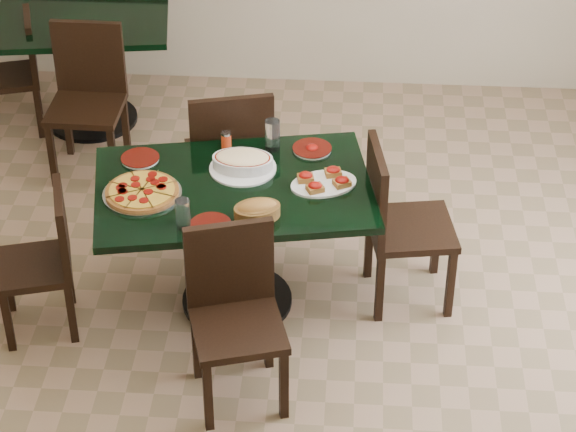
# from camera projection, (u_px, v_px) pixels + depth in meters

# --- Properties ---
(floor) EXTENTS (5.50, 5.50, 0.00)m
(floor) POSITION_uv_depth(u_px,v_px,m) (302.00, 337.00, 5.78)
(floor) COLOR #86674D
(floor) RESTS_ON ground
(main_table) EXTENTS (1.51, 1.12, 0.75)m
(main_table) POSITION_uv_depth(u_px,v_px,m) (234.00, 215.00, 5.68)
(main_table) COLOR black
(main_table) RESTS_ON floor
(back_table) EXTENTS (1.20, 0.94, 0.75)m
(back_table) POSITION_uv_depth(u_px,v_px,m) (85.00, 51.00, 7.25)
(back_table) COLOR black
(back_table) RESTS_ON floor
(chair_far) EXTENTS (0.55, 0.55, 0.97)m
(chair_far) POSITION_uv_depth(u_px,v_px,m) (230.00, 155.00, 6.19)
(chair_far) COLOR black
(chair_far) RESTS_ON floor
(chair_near) EXTENTS (0.52, 0.52, 0.89)m
(chair_near) POSITION_uv_depth(u_px,v_px,m) (234.00, 306.00, 5.21)
(chair_near) COLOR black
(chair_near) RESTS_ON floor
(chair_right) EXTENTS (0.49, 0.49, 0.92)m
(chair_right) POSITION_uv_depth(u_px,v_px,m) (396.00, 218.00, 5.75)
(chair_right) COLOR black
(chair_right) RESTS_ON floor
(chair_left) EXTENTS (0.46, 0.46, 0.80)m
(chair_left) POSITION_uv_depth(u_px,v_px,m) (47.00, 255.00, 5.61)
(chair_left) COLOR black
(chair_left) RESTS_ON floor
(back_chair_near) EXTENTS (0.44, 0.44, 0.93)m
(back_chair_near) POSITION_uv_depth(u_px,v_px,m) (88.00, 91.00, 6.82)
(back_chair_near) COLOR black
(back_chair_near) RESTS_ON floor
(back_chair_left) EXTENTS (0.46, 0.46, 0.79)m
(back_chair_left) POSITION_uv_depth(u_px,v_px,m) (19.00, 68.00, 7.24)
(back_chair_left) COLOR black
(back_chair_left) RESTS_ON floor
(pepperoni_pizza) EXTENTS (0.39, 0.39, 0.04)m
(pepperoni_pizza) POSITION_uv_depth(u_px,v_px,m) (142.00, 192.00, 5.50)
(pepperoni_pizza) COLOR #B7B7BE
(pepperoni_pizza) RESTS_ON main_table
(lasagna_casserole) EXTENTS (0.34, 0.34, 0.09)m
(lasagna_casserole) POSITION_uv_depth(u_px,v_px,m) (243.00, 162.00, 5.67)
(lasagna_casserole) COLOR silver
(lasagna_casserole) RESTS_ON main_table
(bread_basket) EXTENTS (0.27, 0.22, 0.10)m
(bread_basket) POSITION_uv_depth(u_px,v_px,m) (257.00, 210.00, 5.33)
(bread_basket) COLOR brown
(bread_basket) RESTS_ON main_table
(bruschetta_platter) EXTENTS (0.40, 0.34, 0.05)m
(bruschetta_platter) POSITION_uv_depth(u_px,v_px,m) (324.00, 181.00, 5.56)
(bruschetta_platter) COLOR silver
(bruschetta_platter) RESTS_ON main_table
(side_plate_near) EXTENTS (0.20, 0.20, 0.02)m
(side_plate_near) POSITION_uv_depth(u_px,v_px,m) (211.00, 225.00, 5.29)
(side_plate_near) COLOR silver
(side_plate_near) RESTS_ON main_table
(side_plate_far_r) EXTENTS (0.21, 0.21, 0.03)m
(side_plate_far_r) POSITION_uv_depth(u_px,v_px,m) (312.00, 149.00, 5.84)
(side_plate_far_r) COLOR silver
(side_plate_far_r) RESTS_ON main_table
(side_plate_far_l) EXTENTS (0.20, 0.20, 0.02)m
(side_plate_far_l) POSITION_uv_depth(u_px,v_px,m) (140.00, 158.00, 5.76)
(side_plate_far_l) COLOR silver
(side_plate_far_l) RESTS_ON main_table
(napkin_setting) EXTENTS (0.21, 0.21, 0.01)m
(napkin_setting) POSITION_uv_depth(u_px,v_px,m) (213.00, 228.00, 5.28)
(napkin_setting) COLOR white
(napkin_setting) RESTS_ON main_table
(water_glass_a) EXTENTS (0.08, 0.08, 0.17)m
(water_glass_a) POSITION_uv_depth(u_px,v_px,m) (272.00, 135.00, 5.81)
(water_glass_a) COLOR white
(water_glass_a) RESTS_ON main_table
(water_glass_b) EXTENTS (0.07, 0.07, 0.15)m
(water_glass_b) POSITION_uv_depth(u_px,v_px,m) (183.00, 214.00, 5.25)
(water_glass_b) COLOR white
(water_glass_b) RESTS_ON main_table
(pepper_shaker) EXTENTS (0.05, 0.05, 0.09)m
(pepper_shaker) POSITION_uv_depth(u_px,v_px,m) (226.00, 140.00, 5.84)
(pepper_shaker) COLOR red
(pepper_shaker) RESTS_ON main_table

